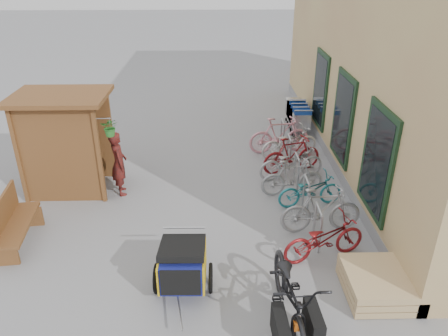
{
  "coord_description": "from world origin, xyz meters",
  "views": [
    {
      "loc": [
        0.3,
        -7.11,
        5.27
      ],
      "look_at": [
        0.5,
        1.5,
        1.0
      ],
      "focal_mm": 35.0,
      "sensor_mm": 36.0,
      "label": 1
    }
  ],
  "objects_px": {
    "pallet_stack": "(375,284)",
    "bike_2": "(310,190)",
    "child_trailer": "(183,264)",
    "bike_6": "(289,143)",
    "bike_1": "(321,210)",
    "bike_4": "(291,163)",
    "kiosk": "(61,130)",
    "bike_0": "(324,238)",
    "shopping_carts": "(297,113)",
    "bench": "(12,222)",
    "cargo_bike": "(291,295)",
    "bike_7": "(279,135)",
    "bike_3": "(292,177)",
    "bike_5": "(292,154)",
    "person_kiosk": "(119,163)"
  },
  "relations": [
    {
      "from": "child_trailer",
      "to": "bike_3",
      "type": "height_order",
      "value": "child_trailer"
    },
    {
      "from": "bike_3",
      "to": "shopping_carts",
      "type": "bearing_deg",
      "value": -18.4
    },
    {
      "from": "cargo_bike",
      "to": "bike_1",
      "type": "distance_m",
      "value": 2.76
    },
    {
      "from": "bike_2",
      "to": "bike_3",
      "type": "distance_m",
      "value": 0.61
    },
    {
      "from": "child_trailer",
      "to": "bike_3",
      "type": "relative_size",
      "value": 1.11
    },
    {
      "from": "kiosk",
      "to": "bike_6",
      "type": "relative_size",
      "value": 1.45
    },
    {
      "from": "person_kiosk",
      "to": "bike_4",
      "type": "xyz_separation_m",
      "value": [
        4.22,
        0.65,
        -0.34
      ]
    },
    {
      "from": "bike_4",
      "to": "bike_7",
      "type": "bearing_deg",
      "value": -10.17
    },
    {
      "from": "bike_1",
      "to": "bike_5",
      "type": "relative_size",
      "value": 1.03
    },
    {
      "from": "pallet_stack",
      "to": "bike_0",
      "type": "relative_size",
      "value": 0.72
    },
    {
      "from": "bike_0",
      "to": "bike_6",
      "type": "bearing_deg",
      "value": -18.35
    },
    {
      "from": "kiosk",
      "to": "child_trailer",
      "type": "bearing_deg",
      "value": -50.77
    },
    {
      "from": "child_trailer",
      "to": "bike_4",
      "type": "distance_m",
      "value": 4.82
    },
    {
      "from": "bike_1",
      "to": "bike_6",
      "type": "bearing_deg",
      "value": -3.95
    },
    {
      "from": "pallet_stack",
      "to": "bike_2",
      "type": "relative_size",
      "value": 0.79
    },
    {
      "from": "bench",
      "to": "cargo_bike",
      "type": "relative_size",
      "value": 0.73
    },
    {
      "from": "pallet_stack",
      "to": "cargo_bike",
      "type": "height_order",
      "value": "cargo_bike"
    },
    {
      "from": "pallet_stack",
      "to": "cargo_bike",
      "type": "relative_size",
      "value": 0.52
    },
    {
      "from": "bench",
      "to": "bike_7",
      "type": "bearing_deg",
      "value": 29.92
    },
    {
      "from": "kiosk",
      "to": "bike_0",
      "type": "bearing_deg",
      "value": -27.04
    },
    {
      "from": "bike_3",
      "to": "bike_6",
      "type": "height_order",
      "value": "bike_3"
    },
    {
      "from": "person_kiosk",
      "to": "bike_1",
      "type": "relative_size",
      "value": 0.93
    },
    {
      "from": "bike_4",
      "to": "bike_6",
      "type": "relative_size",
      "value": 0.99
    },
    {
      "from": "bike_0",
      "to": "bike_7",
      "type": "height_order",
      "value": "bike_7"
    },
    {
      "from": "kiosk",
      "to": "bike_7",
      "type": "xyz_separation_m",
      "value": [
        5.45,
        2.06,
        -1.01
      ]
    },
    {
      "from": "bike_4",
      "to": "bike_5",
      "type": "xyz_separation_m",
      "value": [
        0.08,
        0.39,
        0.05
      ]
    },
    {
      "from": "bike_3",
      "to": "cargo_bike",
      "type": "bearing_deg",
      "value": 163.26
    },
    {
      "from": "bench",
      "to": "shopping_carts",
      "type": "relative_size",
      "value": 0.9
    },
    {
      "from": "child_trailer",
      "to": "bike_5",
      "type": "distance_m",
      "value": 5.2
    },
    {
      "from": "bike_4",
      "to": "bike_5",
      "type": "distance_m",
      "value": 0.4
    },
    {
      "from": "shopping_carts",
      "to": "bike_0",
      "type": "relative_size",
      "value": 1.12
    },
    {
      "from": "bike_5",
      "to": "bike_3",
      "type": "bearing_deg",
      "value": 153.31
    },
    {
      "from": "bike_2",
      "to": "bike_5",
      "type": "distance_m",
      "value": 1.75
    },
    {
      "from": "bike_5",
      "to": "bike_7",
      "type": "bearing_deg",
      "value": -10.61
    },
    {
      "from": "bike_0",
      "to": "bike_5",
      "type": "relative_size",
      "value": 1.02
    },
    {
      "from": "shopping_carts",
      "to": "bike_4",
      "type": "bearing_deg",
      "value": -102.31
    },
    {
      "from": "bike_7",
      "to": "bike_5",
      "type": "bearing_deg",
      "value": 178.09
    },
    {
      "from": "bike_2",
      "to": "bike_5",
      "type": "bearing_deg",
      "value": -6.61
    },
    {
      "from": "pallet_stack",
      "to": "shopping_carts",
      "type": "relative_size",
      "value": 0.64
    },
    {
      "from": "bench",
      "to": "bike_5",
      "type": "bearing_deg",
      "value": 20.58
    },
    {
      "from": "kiosk",
      "to": "bike_2",
      "type": "bearing_deg",
      "value": -9.26
    },
    {
      "from": "bike_3",
      "to": "bike_6",
      "type": "distance_m",
      "value": 2.15
    },
    {
      "from": "child_trailer",
      "to": "bike_6",
      "type": "distance_m",
      "value": 6.03
    },
    {
      "from": "child_trailer",
      "to": "person_kiosk",
      "type": "height_order",
      "value": "person_kiosk"
    },
    {
      "from": "shopping_carts",
      "to": "cargo_bike",
      "type": "distance_m",
      "value": 8.52
    },
    {
      "from": "bike_2",
      "to": "bike_4",
      "type": "height_order",
      "value": "bike_4"
    },
    {
      "from": "shopping_carts",
      "to": "child_trailer",
      "type": "height_order",
      "value": "shopping_carts"
    },
    {
      "from": "bike_0",
      "to": "bike_4",
      "type": "bearing_deg",
      "value": -15.95
    },
    {
      "from": "pallet_stack",
      "to": "cargo_bike",
      "type": "xyz_separation_m",
      "value": [
        -1.57,
        -0.66,
        0.38
      ]
    },
    {
      "from": "bike_1",
      "to": "bike_7",
      "type": "height_order",
      "value": "bike_7"
    }
  ]
}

